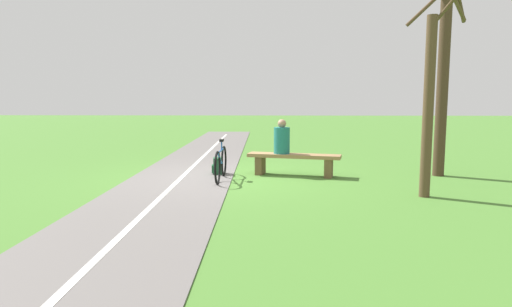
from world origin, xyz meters
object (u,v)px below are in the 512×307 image
tree_near_bench (431,94)px  bench (294,160)px  backpack (218,166)px  tree_far_left (442,75)px  person_seated (282,139)px  bicycle (221,163)px

tree_near_bench → bench: bearing=-43.4°
backpack → tree_far_left: tree_far_left is taller
person_seated → tree_far_left: tree_far_left is taller
bench → bicycle: 1.70m
bench → tree_far_left: size_ratio=0.44×
backpack → tree_far_left: (-5.00, -0.02, 2.05)m
bench → bicycle: bicycle is taller
person_seated → bicycle: person_seated is taller
bench → bicycle: (1.59, 0.59, 0.01)m
bench → bicycle: size_ratio=1.27×
bench → tree_near_bench: tree_near_bench is taller
bench → tree_near_bench: 3.40m
backpack → tree_far_left: 5.41m
bicycle → tree_near_bench: bearing=69.7°
bicycle → bench: bearing=111.8°
bicycle → tree_near_bench: 4.36m
tree_far_left → tree_near_bench: size_ratio=1.28×
backpack → tree_far_left: bearing=-179.8°
person_seated → backpack: (1.46, -0.03, -0.63)m
bicycle → tree_near_bench: size_ratio=0.44×
tree_near_bench → tree_far_left: bearing=-115.0°
person_seated → bicycle: size_ratio=0.46×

